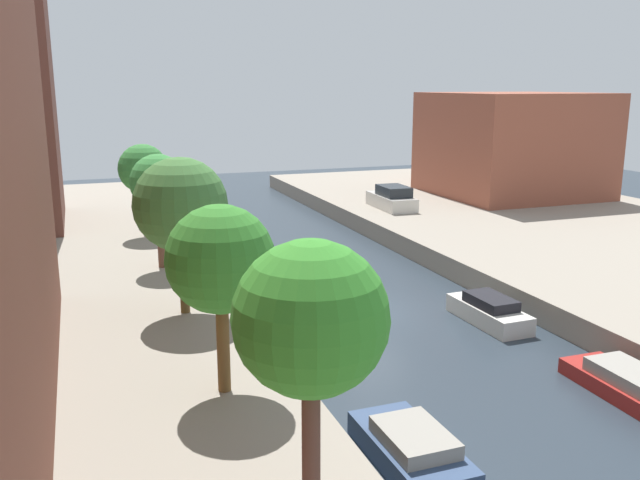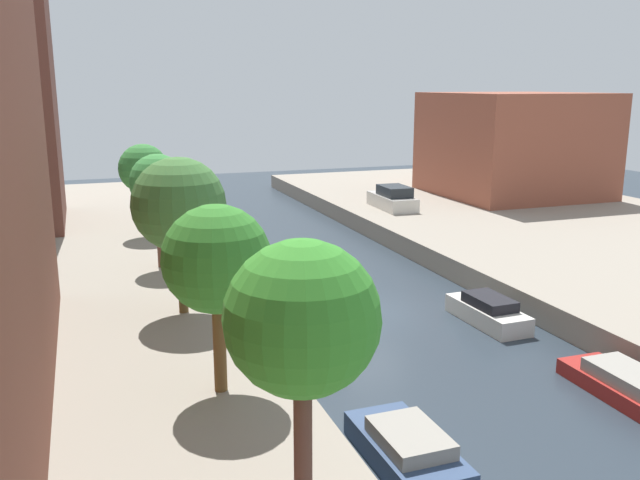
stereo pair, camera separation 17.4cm
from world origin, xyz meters
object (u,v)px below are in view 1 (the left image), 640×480
object	(u,v)px
street_tree_2	(180,205)
street_tree_4	(143,169)
street_tree_1	(220,260)
moored_boat_right_2	(489,311)
parked_car	(392,199)
moored_boat_right_1	(630,386)
moored_boat_left_1	(411,449)
street_tree_0	(311,321)
low_block_right	(512,144)
street_tree_3	(158,184)
moored_boat_left_2	(307,335)

from	to	relation	value
street_tree_2	street_tree_4	xyz separation A→B (m)	(0.00, 12.46, -0.30)
street_tree_1	moored_boat_right_2	distance (m)	12.02
parked_car	street_tree_1	bearing A→B (deg)	-125.09
moored_boat_right_1	moored_boat_left_1	bearing A→B (deg)	-172.73
street_tree_2	moored_boat_right_2	distance (m)	11.54
street_tree_0	street_tree_1	bearing A→B (deg)	90.00
moored_boat_right_2	street_tree_2	bearing A→B (deg)	169.06
low_block_right	moored_boat_right_1	bearing A→B (deg)	-118.94
low_block_right	moored_boat_right_2	world-z (taller)	low_block_right
street_tree_2	parked_car	xyz separation A→B (m)	(14.94, 15.03, -3.05)
moored_boat_left_1	parked_car	bearing A→B (deg)	65.05
street_tree_2	street_tree_3	size ratio (longest dim) A/B	1.10
street_tree_1	moored_boat_left_1	distance (m)	6.20
street_tree_1	low_block_right	bearing A→B (deg)	43.21
low_block_right	street_tree_0	size ratio (longest dim) A/B	1.92
street_tree_0	street_tree_4	distance (m)	25.28
street_tree_1	street_tree_2	xyz separation A→B (m)	(-0.00, 6.24, 0.29)
street_tree_1	moored_boat_left_2	bearing A→B (deg)	50.33
street_tree_4	moored_boat_right_2	distance (m)	18.35
street_tree_0	parked_car	xyz separation A→B (m)	(14.94, 27.84, -3.47)
street_tree_0	moored_boat_right_1	bearing A→B (deg)	21.96
parked_car	moored_boat_left_1	distance (m)	26.93
street_tree_4	moored_boat_right_1	size ratio (longest dim) A/B	1.11
street_tree_1	moored_boat_right_2	bearing A→B (deg)	21.68
street_tree_0	moored_boat_left_1	size ratio (longest dim) A/B	1.49
street_tree_4	parked_car	bearing A→B (deg)	9.77
street_tree_0	moored_boat_left_1	distance (m)	6.83
moored_boat_left_1	moored_boat_right_2	size ratio (longest dim) A/B	0.99
street_tree_3	parked_car	distance (m)	17.67
parked_car	moored_boat_left_1	size ratio (longest dim) A/B	1.18
moored_boat_left_2	moored_boat_right_2	bearing A→B (deg)	-2.00
moored_boat_left_2	street_tree_3	bearing A→B (deg)	115.10
street_tree_1	street_tree_4	world-z (taller)	street_tree_1
street_tree_1	street_tree_4	distance (m)	18.69
moored_boat_left_1	street_tree_1	bearing A→B (deg)	138.92
parked_car	moored_boat_left_2	size ratio (longest dim) A/B	0.99
moored_boat_right_1	street_tree_1	bearing A→B (deg)	168.47
moored_boat_left_1	street_tree_0	bearing A→B (deg)	-136.21
low_block_right	parked_car	xyz separation A→B (m)	(-10.13, -2.28, -2.85)
parked_car	moored_boat_left_2	xyz separation A→B (m)	(-11.26, -16.83, -1.24)
street_tree_4	moored_boat_right_2	world-z (taller)	street_tree_4
street_tree_1	moored_boat_right_1	bearing A→B (deg)	-11.53
low_block_right	moored_boat_left_1	world-z (taller)	low_block_right
low_block_right	moored_boat_right_2	distance (m)	24.51
low_block_right	street_tree_4	size ratio (longest dim) A/B	2.21
moored_boat_left_1	street_tree_2	bearing A→B (deg)	110.98
low_block_right	street_tree_3	bearing A→B (deg)	-155.81
street_tree_1	moored_boat_right_2	xyz separation A→B (m)	(10.56, 4.20, -3.91)
street_tree_0	moored_boat_right_2	world-z (taller)	street_tree_0
street_tree_3	moored_boat_right_2	bearing A→B (deg)	-37.47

